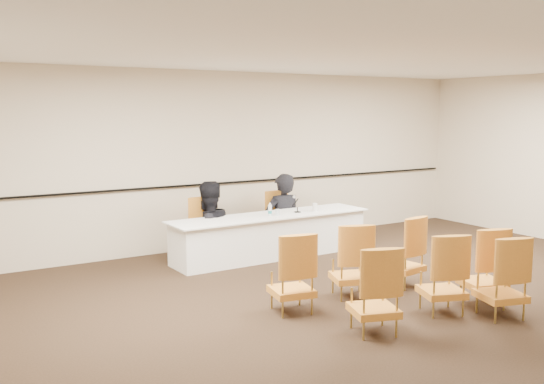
{
  "coord_description": "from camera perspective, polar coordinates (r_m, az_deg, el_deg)",
  "views": [
    {
      "loc": [
        -4.98,
        -5.26,
        2.32
      ],
      "look_at": [
        -0.1,
        2.6,
        1.09
      ],
      "focal_mm": 40.0,
      "sensor_mm": 36.0,
      "label": 1
    }
  ],
  "objects": [
    {
      "name": "aud_chair_back_right",
      "position": [
        7.82,
        19.26,
        -6.49
      ],
      "size": [
        0.63,
        0.63,
        0.95
      ],
      "primitive_type": null,
      "rotation": [
        0.0,
        0.0,
        -0.3
      ],
      "color": "#A9621E",
      "rests_on": "ground"
    },
    {
      "name": "panelist_second",
      "position": [
        9.76,
        -6.08,
        -4.26
      ],
      "size": [
        0.94,
        0.77,
        1.81
      ],
      "primitive_type": "imported",
      "rotation": [
        0.0,
        0.0,
        3.24
      ],
      "color": "black",
      "rests_on": "ground"
    },
    {
      "name": "aud_chair_back_left",
      "position": [
        6.5,
        9.58,
        -9.0
      ],
      "size": [
        0.64,
        0.64,
        0.95
      ],
      "primitive_type": null,
      "rotation": [
        0.0,
        0.0,
        -0.33
      ],
      "color": "#A9621E",
      "rests_on": "ground"
    },
    {
      "name": "papers",
      "position": [
        9.97,
        2.87,
        -1.87
      ],
      "size": [
        0.34,
        0.27,
        0.0
      ],
      "primitive_type": "cube",
      "rotation": [
        0.0,
        0.0,
        -0.19
      ],
      "color": "white",
      "rests_on": "panel_table"
    },
    {
      "name": "aud_chair_front_mid",
      "position": [
        7.69,
        7.46,
        -6.35
      ],
      "size": [
        0.64,
        0.64,
        0.95
      ],
      "primitive_type": null,
      "rotation": [
        0.0,
        0.0,
        -0.36
      ],
      "color": "#A9621E",
      "rests_on": "ground"
    },
    {
      "name": "aud_chair_extra",
      "position": [
        7.37,
        20.78,
        -7.41
      ],
      "size": [
        0.63,
        0.63,
        0.95
      ],
      "primitive_type": null,
      "rotation": [
        0.0,
        0.0,
        -0.31
      ],
      "color": "#A9621E",
      "rests_on": "ground"
    },
    {
      "name": "aud_chair_front_left",
      "position": [
        7.07,
        1.85,
        -7.53
      ],
      "size": [
        0.59,
        0.59,
        0.95
      ],
      "primitive_type": null,
      "rotation": [
        0.0,
        0.0,
        -0.2
      ],
      "color": "#A9621E",
      "rests_on": "ground"
    },
    {
      "name": "panelist_second_chair",
      "position": [
        9.73,
        -6.09,
        -3.38
      ],
      "size": [
        0.51,
        0.51,
        0.95
      ],
      "primitive_type": null,
      "rotation": [
        0.0,
        0.0,
        0.02
      ],
      "color": "#A9621E",
      "rests_on": "ground"
    },
    {
      "name": "drinking_glass",
      "position": [
        9.62,
        0.52,
        -1.92
      ],
      "size": [
        0.08,
        0.08,
        0.1
      ],
      "primitive_type": "cylinder",
      "rotation": [
        0.0,
        0.0,
        -0.22
      ],
      "color": "silver",
      "rests_on": "panel_table"
    },
    {
      "name": "panelist_main_chair",
      "position": [
        10.45,
        1.02,
        -2.58
      ],
      "size": [
        0.51,
        0.51,
        0.95
      ],
      "primitive_type": null,
      "rotation": [
        0.0,
        0.0,
        0.02
      ],
      "color": "#A9621E",
      "rests_on": "ground"
    },
    {
      "name": "aud_chair_front_right",
      "position": [
        8.3,
        12.22,
        -5.43
      ],
      "size": [
        0.57,
        0.57,
        0.95
      ],
      "primitive_type": null,
      "rotation": [
        0.0,
        0.0,
        0.16
      ],
      "color": "#A9621E",
      "rests_on": "ground"
    },
    {
      "name": "panelist_main",
      "position": [
        10.47,
        1.02,
        -3.24
      ],
      "size": [
        0.7,
        0.49,
        1.83
      ],
      "primitive_type": "imported",
      "rotation": [
        0.0,
        0.0,
        3.05
      ],
      "color": "black",
      "rests_on": "ground"
    },
    {
      "name": "coffee_cup",
      "position": [
        10.05,
        4.05,
        -1.44
      ],
      "size": [
        0.09,
        0.09,
        0.13
      ],
      "primitive_type": "cylinder",
      "rotation": [
        0.0,
        0.0,
        -0.02
      ],
      "color": "white",
      "rests_on": "panel_table"
    },
    {
      "name": "wall_rail",
      "position": [
        10.55,
        -3.42,
        0.94
      ],
      "size": [
        9.8,
        0.04,
        0.03
      ],
      "primitive_type": "cube",
      "color": "black",
      "rests_on": "wall_back"
    },
    {
      "name": "floor",
      "position": [
        7.61,
        11.24,
        -10.32
      ],
      "size": [
        10.0,
        10.0,
        0.0
      ],
      "primitive_type": "plane",
      "color": "black",
      "rests_on": "ground"
    },
    {
      "name": "panel_table",
      "position": [
        9.74,
        -0.07,
        -4.14
      ],
      "size": [
        3.42,
        0.85,
        0.68
      ],
      "primitive_type": null,
      "rotation": [
        0.0,
        0.0,
        0.02
      ],
      "color": "white",
      "rests_on": "ground"
    },
    {
      "name": "wall_back",
      "position": [
        10.55,
        -3.54,
        3.12
      ],
      "size": [
        10.0,
        0.04,
        3.0
      ],
      "primitive_type": "cube",
      "color": "beige",
      "rests_on": "ground"
    },
    {
      "name": "ceiling",
      "position": [
        7.28,
        11.86,
        12.79
      ],
      "size": [
        10.0,
        10.0,
        0.0
      ],
      "primitive_type": "plane",
      "rotation": [
        3.14,
        0.0,
        0.0
      ],
      "color": "white",
      "rests_on": "ground"
    },
    {
      "name": "water_bottle",
      "position": [
        9.58,
        -0.2,
        -1.64
      ],
      "size": [
        0.08,
        0.08,
        0.2
      ],
      "primitive_type": null,
      "rotation": [
        0.0,
        0.0,
        0.44
      ],
      "color": "teal",
      "rests_on": "panel_table"
    },
    {
      "name": "aud_chair_back_mid",
      "position": [
        7.31,
        15.73,
        -7.33
      ],
      "size": [
        0.65,
        0.65,
        0.95
      ],
      "primitive_type": null,
      "rotation": [
        0.0,
        0.0,
        -0.38
      ],
      "color": "#A9621E",
      "rests_on": "ground"
    },
    {
      "name": "microphone",
      "position": [
        9.87,
        2.41,
        -1.17
      ],
      "size": [
        0.14,
        0.21,
        0.27
      ],
      "primitive_type": null,
      "rotation": [
        0.0,
        0.0,
        -0.21
      ],
      "color": "black",
      "rests_on": "panel_table"
    }
  ]
}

